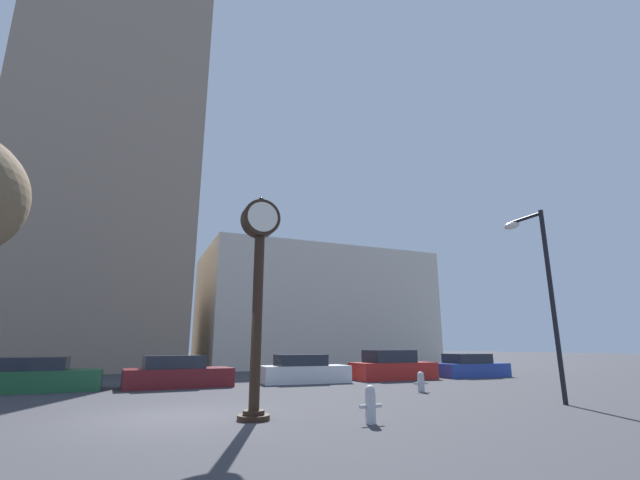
{
  "coord_description": "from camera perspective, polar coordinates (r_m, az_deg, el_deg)",
  "views": [
    {
      "loc": [
        -1.0,
        -11.48,
        1.66
      ],
      "look_at": [
        8.44,
        10.8,
        7.66
      ],
      "focal_mm": 24.0,
      "sensor_mm": 36.0,
      "label": 1
    }
  ],
  "objects": [
    {
      "name": "car_green",
      "position": [
        19.98,
        -33.88,
        -14.91
      ],
      "size": [
        4.58,
        2.06,
        1.24
      ],
      "rotation": [
        0.0,
        0.0,
        0.03
      ],
      "color": "#236038",
      "rests_on": "ground_plane"
    },
    {
      "name": "car_red",
      "position": [
        23.08,
        9.61,
        -16.36
      ],
      "size": [
        4.29,
        1.89,
        1.45
      ],
      "rotation": [
        0.0,
        0.0,
        0.01
      ],
      "color": "red",
      "rests_on": "ground_plane"
    },
    {
      "name": "building_storefront_row",
      "position": [
        38.32,
        -1.21,
        -9.33
      ],
      "size": [
        18.67,
        12.0,
        9.47
      ],
      "color": "beige",
      "rests_on": "ground_plane"
    },
    {
      "name": "fire_hydrant_near",
      "position": [
        10.17,
        6.74,
        -20.86
      ],
      "size": [
        0.54,
        0.23,
        0.81
      ],
      "color": "#B7B7BC",
      "rests_on": "ground_plane"
    },
    {
      "name": "car_blue",
      "position": [
        26.01,
        19.34,
        -15.69
      ],
      "size": [
        3.99,
        2.01,
        1.23
      ],
      "rotation": [
        0.0,
        0.0,
        -0.03
      ],
      "color": "#28429E",
      "rests_on": "ground_plane"
    },
    {
      "name": "fire_hydrant_far",
      "position": [
        17.12,
        13.31,
        -17.9
      ],
      "size": [
        0.58,
        0.25,
        0.73
      ],
      "color": "#B7B7BC",
      "rests_on": "ground_plane"
    },
    {
      "name": "car_white",
      "position": [
        20.79,
        -2.21,
        -17.02
      ],
      "size": [
        4.15,
        1.93,
        1.26
      ],
      "rotation": [
        0.0,
        0.0,
        -0.05
      ],
      "color": "silver",
      "rests_on": "ground_plane"
    },
    {
      "name": "car_maroon",
      "position": [
        19.5,
        -18.5,
        -16.55
      ],
      "size": [
        4.37,
        2.16,
        1.27
      ],
      "rotation": [
        0.0,
        0.0,
        0.06
      ],
      "color": "maroon",
      "rests_on": "ground_plane"
    },
    {
      "name": "street_lamp_right",
      "position": [
        15.35,
        27.03,
        -3.76
      ],
      "size": [
        0.36,
        1.57,
        5.9
      ],
      "color": "black",
      "rests_on": "ground_plane"
    },
    {
      "name": "ground_plane",
      "position": [
        11.64,
        -19.18,
        -21.4
      ],
      "size": [
        200.0,
        200.0,
        0.0
      ],
      "primitive_type": "plane",
      "color": "#38383D"
    },
    {
      "name": "street_clock",
      "position": [
        10.73,
        -8.2,
        -4.64
      ],
      "size": [
        0.94,
        0.75,
        5.4
      ],
      "color": "black",
      "rests_on": "ground_plane"
    },
    {
      "name": "building_tall_tower",
      "position": [
        38.56,
        -25.94,
        10.14
      ],
      "size": [
        12.59,
        12.0,
        32.93
      ],
      "color": "gray",
      "rests_on": "ground_plane"
    }
  ]
}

